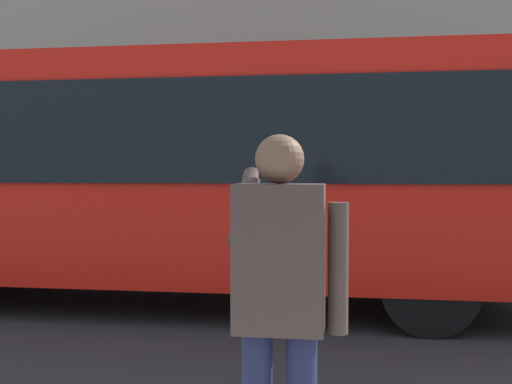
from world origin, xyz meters
TOP-DOWN VIEW (x-y plane):
  - ground_plane at (0.00, 0.00)m, footprint 60.00×60.00m
  - red_bus at (1.56, -0.02)m, footprint 9.05×2.54m
  - pedestrian_photographer at (-0.33, 4.73)m, footprint 0.53×0.52m

SIDE VIEW (x-z plane):
  - ground_plane at x=0.00m, z-range 0.00..0.00m
  - pedestrian_photographer at x=-0.33m, z-range 0.29..1.99m
  - red_bus at x=1.56m, z-range 0.14..3.22m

